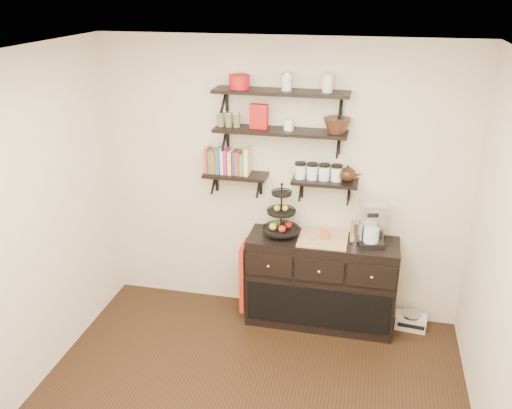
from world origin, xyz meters
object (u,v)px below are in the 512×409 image
object	(u,v)px
fruit_stand	(282,219)
coffee_maker	(372,224)
radio	(411,321)
sideboard	(321,281)

from	to	relation	value
fruit_stand	coffee_maker	xyz separation A→B (m)	(0.83, 0.02, 0.02)
radio	coffee_maker	bearing A→B (deg)	-169.47
coffee_maker	radio	bearing A→B (deg)	-8.53
radio	sideboard	bearing A→B (deg)	-170.09
radio	fruit_stand	bearing A→B (deg)	-171.59
sideboard	fruit_stand	xyz separation A→B (m)	(-0.40, 0.00, 0.62)
fruit_stand	sideboard	bearing A→B (deg)	-0.53
fruit_stand	radio	size ratio (longest dim) A/B	1.68
coffee_maker	radio	xyz separation A→B (m)	(0.45, 0.04, -1.01)
sideboard	fruit_stand	size ratio (longest dim) A/B	2.76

